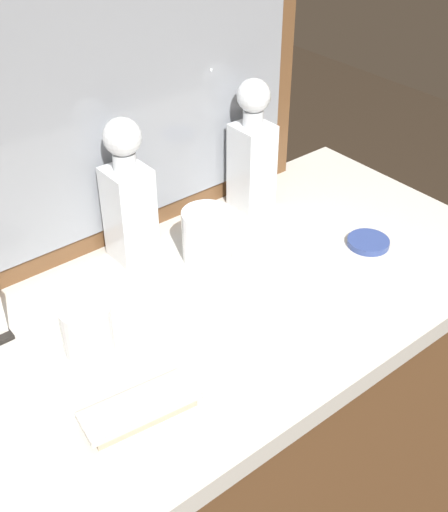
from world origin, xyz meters
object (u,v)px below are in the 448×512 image
crystal_tumbler_center (207,238)px  porcelain_dish (368,242)px  crystal_decanter_far_left (252,158)px  crystal_decanter_right (129,204)px  silver_brush_right (140,408)px  crystal_tumbler_far_right (87,330)px

crystal_tumbler_center → porcelain_dish: size_ratio=1.25×
crystal_decanter_far_left → crystal_tumbler_center: (-0.19, -0.09, -0.06)m
crystal_decanter_right → crystal_decanter_far_left: (0.29, -0.00, -0.00)m
crystal_decanter_far_left → crystal_tumbler_center: bearing=-153.7°
silver_brush_right → porcelain_dish: bearing=7.6°
crystal_decanter_far_left → silver_brush_right: 0.59m
porcelain_dish → crystal_tumbler_center: bearing=148.7°
crystal_tumbler_far_right → crystal_tumbler_center: 0.30m
crystal_decanter_far_left → silver_brush_right: size_ratio=1.56×
crystal_tumbler_center → silver_brush_right: crystal_tumbler_center is taller
crystal_tumbler_far_right → porcelain_dish: size_ratio=1.02×
crystal_tumbler_far_right → crystal_decanter_far_left: bearing=19.2°
crystal_decanter_right → silver_brush_right: 0.39m
crystal_decanter_right → crystal_tumbler_far_right: crystal_decanter_right is taller
crystal_decanter_right → crystal_tumbler_far_right: bearing=-138.4°
crystal_decanter_right → silver_brush_right: crystal_decanter_right is taller
crystal_decanter_right → porcelain_dish: bearing=-35.0°
crystal_decanter_right → crystal_decanter_far_left: 0.29m
crystal_decanter_right → crystal_tumbler_far_right: 0.26m
crystal_tumbler_far_right → silver_brush_right: crystal_tumbler_far_right is taller
crystal_decanter_far_left → porcelain_dish: 0.28m
crystal_tumbler_far_right → crystal_tumbler_center: crystal_tumbler_center is taller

